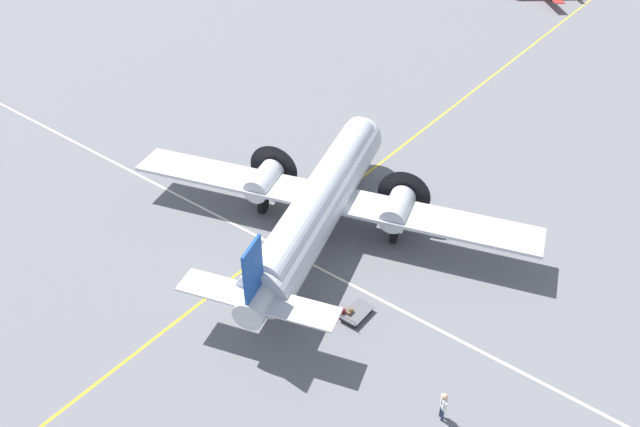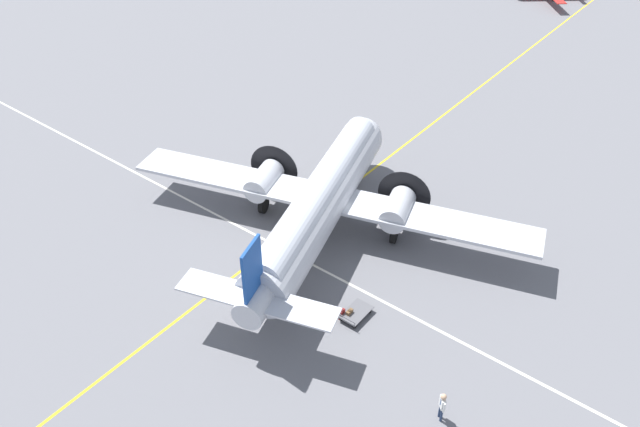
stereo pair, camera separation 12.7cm
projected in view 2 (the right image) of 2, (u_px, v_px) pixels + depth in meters
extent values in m
plane|color=slate|center=(320.00, 238.00, 36.74)|extent=(300.00, 300.00, 0.00)
cube|color=gold|center=(298.00, 227.00, 37.56)|extent=(120.00, 0.16, 0.01)
cube|color=silver|center=(297.00, 256.00, 35.38)|extent=(0.16, 120.00, 0.01)
cylinder|color=silver|center=(320.00, 204.00, 35.26)|extent=(16.07, 7.37, 2.74)
cylinder|color=silver|center=(320.00, 193.00, 34.80)|extent=(15.08, 6.36, 1.92)
sphere|color=silver|center=(362.00, 137.00, 41.24)|extent=(2.60, 2.60, 2.60)
cylinder|color=silver|center=(260.00, 295.00, 29.19)|extent=(3.43, 2.37, 1.51)
cube|color=#194799|center=(252.00, 273.00, 27.60)|extent=(1.72, 0.66, 3.15)
cube|color=silver|center=(257.00, 299.00, 28.82)|extent=(3.82, 7.94, 0.10)
cube|color=silver|center=(327.00, 197.00, 36.34)|extent=(9.70, 24.12, 0.20)
cylinder|color=silver|center=(264.00, 181.00, 37.69)|extent=(3.05, 2.25, 1.51)
cylinder|color=black|center=(274.00, 168.00, 38.82)|extent=(0.98, 3.03, 3.17)
sphere|color=black|center=(275.00, 167.00, 38.92)|extent=(0.53, 0.53, 0.53)
cylinder|color=silver|center=(397.00, 209.00, 35.37)|extent=(3.05, 2.25, 1.51)
cylinder|color=black|center=(404.00, 195.00, 36.49)|extent=(0.98, 3.03, 3.17)
sphere|color=black|center=(405.00, 194.00, 36.60)|extent=(0.53, 0.53, 0.53)
cylinder|color=#4C4C51|center=(263.00, 198.00, 38.15)|extent=(0.18, 0.18, 0.99)
cylinder|color=black|center=(264.00, 205.00, 38.45)|extent=(1.14, 0.61, 1.10)
cylinder|color=#4C4C51|center=(395.00, 227.00, 35.83)|extent=(0.18, 0.18, 0.99)
cylinder|color=black|center=(394.00, 234.00, 36.12)|extent=(1.14, 0.61, 1.10)
cylinder|color=#4C4C51|center=(353.00, 172.00, 40.94)|extent=(0.14, 0.14, 0.89)
cylinder|color=black|center=(353.00, 178.00, 41.20)|extent=(0.72, 0.38, 0.70)
cylinder|color=navy|center=(441.00, 415.00, 26.54)|extent=(0.11, 0.11, 0.78)
cylinder|color=navy|center=(440.00, 411.00, 26.72)|extent=(0.11, 0.11, 0.78)
cube|color=white|center=(442.00, 403.00, 26.22)|extent=(0.39, 0.39, 0.58)
sphere|color=tan|center=(444.00, 397.00, 25.97)|extent=(0.26, 0.26, 0.26)
cylinder|color=white|center=(444.00, 408.00, 26.06)|extent=(0.09, 0.09, 0.56)
cylinder|color=white|center=(441.00, 399.00, 26.43)|extent=(0.09, 0.09, 0.56)
cube|color=navy|center=(441.00, 402.00, 26.17)|extent=(0.04, 0.04, 0.37)
cube|color=maroon|center=(342.00, 314.00, 31.43)|extent=(0.39, 0.15, 0.53)
cube|color=#551515|center=(342.00, 310.00, 31.25)|extent=(0.14, 0.10, 0.02)
cube|color=brown|center=(349.00, 314.00, 31.44)|extent=(0.41, 0.19, 0.52)
cube|color=#4A3520|center=(350.00, 310.00, 31.27)|extent=(0.15, 0.13, 0.02)
cube|color=#56565B|center=(356.00, 312.00, 31.49)|extent=(1.73, 1.06, 0.04)
cube|color=#56565B|center=(347.00, 318.00, 30.82)|extent=(0.04, 1.05, 0.04)
cylinder|color=#56565B|center=(338.00, 316.00, 31.13)|extent=(0.04, 0.04, 0.22)
cylinder|color=#56565B|center=(355.00, 325.00, 30.64)|extent=(0.04, 0.04, 0.22)
cylinder|color=black|center=(357.00, 303.00, 32.21)|extent=(0.28, 0.06, 0.28)
cylinder|color=black|center=(370.00, 311.00, 31.80)|extent=(0.28, 0.06, 0.28)
cylinder|color=black|center=(342.00, 318.00, 31.38)|extent=(0.28, 0.06, 0.28)
cylinder|color=black|center=(355.00, 326.00, 30.97)|extent=(0.28, 0.06, 0.28)
cylinder|color=black|center=(554.00, 0.00, 70.66)|extent=(0.24, 0.27, 0.28)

